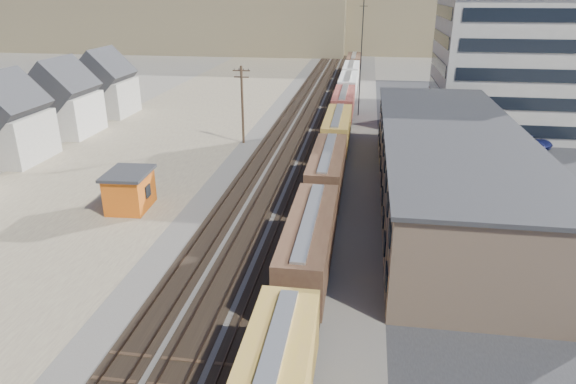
# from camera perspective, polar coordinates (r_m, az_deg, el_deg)

# --- Properties ---
(ground) EXTENTS (300.00, 300.00, 0.00)m
(ground) POSITION_cam_1_polar(r_m,az_deg,el_deg) (29.42, -7.74, -18.59)
(ground) COLOR #6B6356
(ground) RESTS_ON ground
(ballast_bed) EXTENTS (18.00, 200.00, 0.06)m
(ballast_bed) POSITION_cam_1_polar(r_m,az_deg,el_deg) (74.19, 2.94, 6.90)
(ballast_bed) COLOR #4C4742
(ballast_bed) RESTS_ON ground
(dirt_yard) EXTENTS (24.00, 180.00, 0.03)m
(dirt_yard) POSITION_cam_1_polar(r_m,az_deg,el_deg) (69.70, -14.61, 5.23)
(dirt_yard) COLOR #705E4D
(dirt_yard) RESTS_ON ground
(asphalt_lot) EXTENTS (26.00, 120.00, 0.04)m
(asphalt_lot) POSITION_cam_1_polar(r_m,az_deg,el_deg) (61.32, 22.31, 2.05)
(asphalt_lot) COLOR #232326
(asphalt_lot) RESTS_ON ground
(rail_tracks) EXTENTS (11.40, 200.00, 0.24)m
(rail_tracks) POSITION_cam_1_polar(r_m,az_deg,el_deg) (74.22, 2.51, 6.98)
(rail_tracks) COLOR black
(rail_tracks) RESTS_ON ground
(freight_train) EXTENTS (3.00, 119.74, 4.46)m
(freight_train) POSITION_cam_1_polar(r_m,az_deg,el_deg) (70.93, 5.86, 8.42)
(freight_train) COLOR black
(freight_train) RESTS_ON ground
(warehouse) EXTENTS (12.40, 40.40, 7.25)m
(warehouse) POSITION_cam_1_polar(r_m,az_deg,el_deg) (49.48, 17.45, 2.68)
(warehouse) COLOR tan
(warehouse) RESTS_ON ground
(office_tower) EXTENTS (22.60, 18.60, 18.45)m
(office_tower) POSITION_cam_1_polar(r_m,az_deg,el_deg) (79.74, 24.43, 12.85)
(office_tower) COLOR #9E998E
(office_tower) RESTS_ON ground
(utility_pole_north) EXTENTS (2.20, 0.32, 10.00)m
(utility_pole_north) POSITION_cam_1_polar(r_m,az_deg,el_deg) (66.68, -5.09, 9.80)
(utility_pole_north) COLOR #382619
(utility_pole_north) RESTS_ON ground
(radio_mast) EXTENTS (1.20, 0.16, 18.00)m
(radio_mast) POSITION_cam_1_polar(r_m,az_deg,el_deg) (81.99, 8.12, 14.61)
(radio_mast) COLOR black
(radio_mast) RESTS_ON ground
(hills_north) EXTENTS (265.00, 80.00, 32.00)m
(hills_north) POSITION_cam_1_polar(r_m,az_deg,el_deg) (189.50, 7.00, 20.07)
(hills_north) COLOR brown
(hills_north) RESTS_ON ground
(maintenance_shed) EXTENTS (4.06, 5.10, 3.58)m
(maintenance_shed) POSITION_cam_1_polar(r_m,az_deg,el_deg) (48.95, -17.19, 0.23)
(maintenance_shed) COLOR #D45C14
(maintenance_shed) RESTS_ON ground
(parked_car_blue) EXTENTS (5.28, 5.61, 1.47)m
(parked_car_blue) POSITION_cam_1_polar(r_m,az_deg,el_deg) (73.01, 25.42, 5.14)
(parked_car_blue) COLOR navy
(parked_car_blue) RESTS_ON ground
(parked_car_far) EXTENTS (3.33, 4.65, 1.47)m
(parked_car_far) POSITION_cam_1_polar(r_m,az_deg,el_deg) (67.30, 25.42, 3.86)
(parked_car_far) COLOR white
(parked_car_far) RESTS_ON ground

